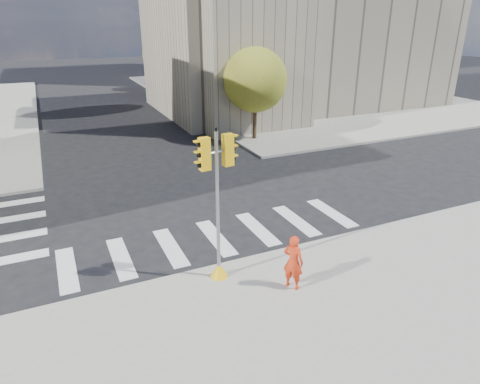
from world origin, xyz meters
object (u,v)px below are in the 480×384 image
at_px(lamp_far, 180,52).
at_px(photographer, 293,262).
at_px(traffic_signal, 218,218).
at_px(lamp_near, 237,65).

xyz_separation_m(lamp_far, photographer, (-7.22, -34.19, -3.54)).
relative_size(lamp_far, photographer, 4.57).
xyz_separation_m(traffic_signal, photographer, (1.84, -1.47, -1.20)).
xyz_separation_m(lamp_near, photographer, (-7.22, -20.19, -3.54)).
height_order(lamp_far, traffic_signal, lamp_far).
distance_m(lamp_far, traffic_signal, 34.03).
relative_size(lamp_near, photographer, 4.57).
relative_size(lamp_near, traffic_signal, 1.66).
xyz_separation_m(lamp_near, lamp_far, (0.00, 14.00, 0.00)).
xyz_separation_m(lamp_near, traffic_signal, (-9.05, -18.72, -2.35)).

